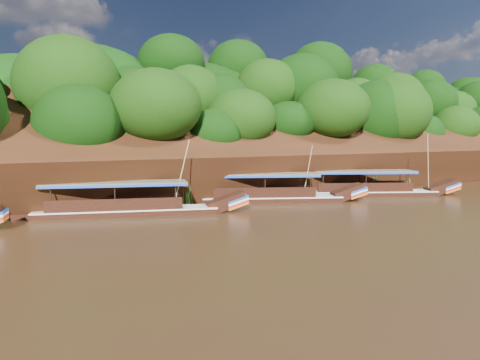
# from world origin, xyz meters

# --- Properties ---
(ground) EXTENTS (160.00, 160.00, 0.00)m
(ground) POSITION_xyz_m (0.00, 0.00, 0.00)
(ground) COLOR black
(ground) RESTS_ON ground
(riverbank) EXTENTS (120.00, 30.06, 19.40)m
(riverbank) POSITION_xyz_m (-0.01, 22.73, 1.89)
(riverbank) COLOR black
(riverbank) RESTS_ON ground
(boat_0) EXTENTS (13.32, 7.87, 6.00)m
(boat_0) POSITION_xyz_m (11.06, 6.66, 0.51)
(boat_0) COLOR black
(boat_0) RESTS_ON ground
(boat_1) EXTENTS (13.03, 7.39, 5.04)m
(boat_1) POSITION_xyz_m (1.14, 7.95, 0.53)
(boat_1) COLOR black
(boat_1) RESTS_ON ground
(boat_2) EXTENTS (14.31, 6.29, 5.54)m
(boat_2) POSITION_xyz_m (-10.90, 7.75, 0.51)
(boat_2) COLOR black
(boat_2) RESTS_ON ground
(reeds) EXTENTS (47.93, 2.49, 1.88)m
(reeds) POSITION_xyz_m (-2.60, 9.53, 0.84)
(reeds) COLOR #256A1A
(reeds) RESTS_ON ground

